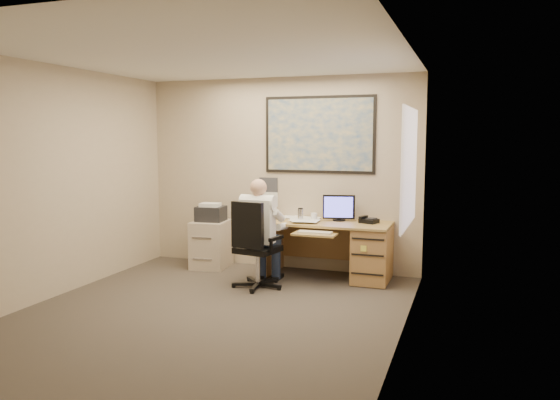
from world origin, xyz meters
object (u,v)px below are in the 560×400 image
(office_chair, at_px, (257,263))
(filing_cabinet, at_px, (211,240))
(person, at_px, (259,233))
(desk, at_px, (354,246))

(office_chair, bearing_deg, filing_cabinet, 151.86)
(filing_cabinet, xyz_separation_m, person, (1.03, -0.74, 0.28))
(desk, relative_size, person, 1.18)
(filing_cabinet, relative_size, person, 0.69)
(desk, height_order, office_chair, desk)
(filing_cabinet, bearing_deg, office_chair, -43.63)
(office_chair, bearing_deg, person, 106.51)
(desk, xyz_separation_m, person, (-1.06, -0.73, 0.24))
(filing_cabinet, bearing_deg, person, -41.00)
(desk, height_order, person, person)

